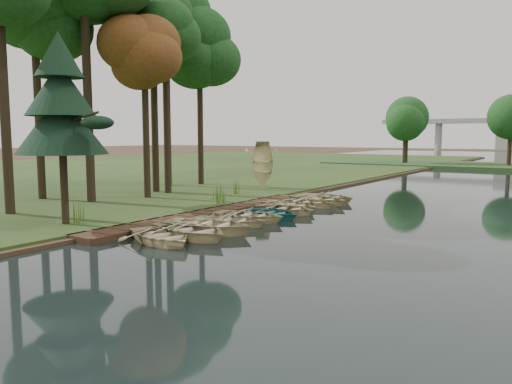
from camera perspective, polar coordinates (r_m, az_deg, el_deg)
The scene contains 26 objects.
ground at distance 24.47m, azimuth -2.13°, elevation -3.14°, with size 300.00×300.00×0.00m, color #3D2F1D.
boardwalk at distance 25.40m, azimuth -5.06°, elevation -2.46°, with size 1.60×16.00×0.30m, color #362315.
far_trees at distance 70.22m, azimuth 26.24°, elevation 7.69°, with size 45.60×5.60×8.80m.
rowboat_0 at distance 19.10m, azimuth -10.80°, elevation -4.71°, with size 2.49×3.49×0.72m, color beige.
rowboat_1 at distance 19.88m, azimuth -7.48°, elevation -4.10°, with size 2.77×3.87×0.80m, color beige.
rowboat_2 at distance 20.81m, azimuth -5.56°, elevation -3.57°, with size 2.86×4.00×0.83m, color beige.
rowboat_3 at distance 22.21m, azimuth -3.06°, elevation -3.08°, with size 2.40×3.36×0.70m, color beige.
rowboat_4 at distance 23.50m, azimuth -0.88°, elevation -2.51°, with size 2.52×3.53×0.73m, color beige.
rowboat_5 at distance 24.53m, azimuth 1.67°, elevation -2.25°, with size 2.19×3.07×0.64m, color teal.
rowboat_6 at distance 25.84m, azimuth 3.34°, elevation -1.73°, with size 2.43×3.40×0.70m, color beige.
rowboat_7 at distance 27.10m, azimuth 3.87°, elevation -1.34°, with size 2.48×3.47×0.72m, color beige.
rowboat_8 at distance 28.54m, azimuth 6.07°, elevation -1.02°, with size 2.29×3.21×0.66m, color beige.
rowboat_9 at distance 29.57m, azimuth 7.15°, elevation -0.67°, with size 2.68×3.75×0.78m, color beige.
rowboat_10 at distance 30.86m, azimuth 8.00°, elevation -0.42°, with size 2.56×3.59×0.74m, color beige.
stored_rowboat at distance 36.37m, azimuth 0.69°, elevation 1.03°, with size 2.41×3.38×0.70m, color beige.
tree_2 at distance 31.59m, azimuth -12.65°, elevation 14.45°, with size 3.88×3.88×10.02m.
tree_3 at distance 35.23m, azimuth -11.75°, elevation 18.11°, with size 4.49×4.49×13.06m.
tree_4 at distance 34.15m, azimuth -10.35°, elevation 17.04°, with size 3.71×3.71×11.93m.
tree_5 at distance 39.73m, azimuth -10.30°, elevation 18.87°, with size 5.31×5.31×14.80m.
tree_6 at distance 39.86m, azimuth -6.48°, elevation 15.57°, with size 5.31×5.31×12.47m.
tree_7 at distance 33.34m, azimuth -24.06°, elevation 18.01°, with size 4.87×4.87×12.96m.
pine_tree at distance 22.77m, azimuth -21.42°, elevation 9.18°, with size 3.80×3.80×8.09m.
reeds_0 at distance 23.19m, azimuth -19.61°, elevation -2.11°, with size 0.60×0.60×0.95m, color #3F661E.
reeds_1 at distance 27.79m, azimuth -4.11°, elevation -0.45°, with size 0.60×0.60×0.89m, color #3F661E.
reeds_2 at distance 29.72m, azimuth -4.61°, elevation 0.07°, with size 0.60×0.60×0.97m, color #3F661E.
reeds_3 at distance 32.40m, azimuth -2.26°, elevation 0.74°, with size 0.60×0.60×1.11m, color #3F661E.
Camera 1 is at (14.16, -19.54, 4.06)m, focal length 35.00 mm.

